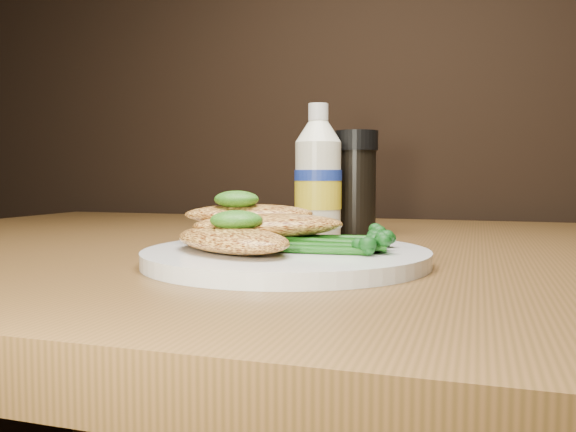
% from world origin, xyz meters
% --- Properties ---
extents(plate, '(0.24, 0.24, 0.01)m').
position_xyz_m(plate, '(0.03, 0.91, 0.76)').
color(plate, white).
rests_on(plate, dining_table).
extents(chicken_front, '(0.15, 0.13, 0.02)m').
position_xyz_m(chicken_front, '(-0.01, 0.87, 0.77)').
color(chicken_front, '#EFAF4C').
rests_on(chicken_front, plate).
extents(chicken_mid, '(0.15, 0.12, 0.02)m').
position_xyz_m(chicken_mid, '(0.01, 0.91, 0.78)').
color(chicken_mid, '#EFAF4C').
rests_on(chicken_mid, plate).
extents(chicken_back, '(0.13, 0.10, 0.02)m').
position_xyz_m(chicken_back, '(-0.02, 0.95, 0.79)').
color(chicken_back, '#EFAF4C').
rests_on(chicken_back, plate).
extents(pesto_front, '(0.05, 0.05, 0.02)m').
position_xyz_m(pesto_front, '(-0.01, 0.88, 0.79)').
color(pesto_front, '#103608').
rests_on(pesto_front, chicken_front).
extents(pesto_back, '(0.05, 0.05, 0.02)m').
position_xyz_m(pesto_back, '(-0.03, 0.93, 0.80)').
color(pesto_back, '#103608').
rests_on(pesto_back, chicken_back).
extents(broccolini_bundle, '(0.11, 0.09, 0.02)m').
position_xyz_m(broccolini_bundle, '(0.06, 0.91, 0.77)').
color(broccolini_bundle, '#154C10').
rests_on(broccolini_bundle, plate).
extents(mayo_bottle, '(0.06, 0.06, 0.16)m').
position_xyz_m(mayo_bottle, '(-0.00, 1.12, 0.83)').
color(mayo_bottle, '#E9E6C5').
rests_on(mayo_bottle, dining_table).
extents(pepper_grinder, '(0.06, 0.06, 0.13)m').
position_xyz_m(pepper_grinder, '(0.03, 1.17, 0.81)').
color(pepper_grinder, black).
rests_on(pepper_grinder, dining_table).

